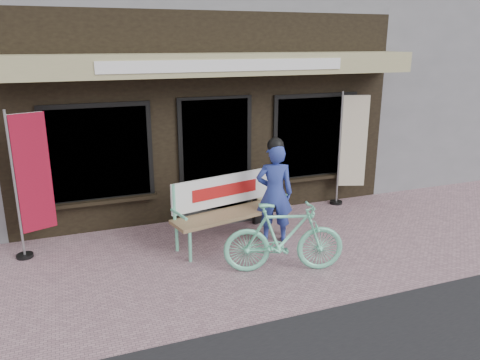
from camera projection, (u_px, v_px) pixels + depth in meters
name	position (u px, v px, depth m)	size (l,w,h in m)	color
ground	(258.00, 261.00, 6.90)	(70.00, 70.00, 0.00)	#A67E89
storefront	(174.00, 47.00, 10.50)	(7.00, 6.77, 6.00)	black
neighbor_right_near	(450.00, 52.00, 13.92)	(10.00, 7.00, 5.60)	slate
bench	(229.00, 204.00, 7.42)	(2.04, 0.92, 1.07)	#72DEB2
person	(274.00, 191.00, 7.37)	(0.68, 0.56, 1.70)	#2A3A92
bicycle	(284.00, 238.00, 6.46)	(0.47, 1.68, 1.01)	#72DEB2
nobori_red	(31.00, 181.00, 6.82)	(0.65, 0.36, 2.22)	gray
nobori_cream	(351.00, 147.00, 9.01)	(0.65, 0.34, 2.22)	gray
menu_stand	(263.00, 198.00, 8.29)	(0.43, 0.23, 0.87)	black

